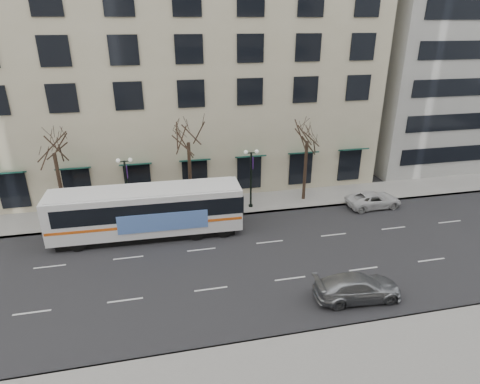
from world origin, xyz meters
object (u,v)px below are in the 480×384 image
object	(u,v)px
tree_far_mid	(188,131)
lamp_post_right	(251,176)
silver_car	(358,287)
white_pickup	(374,200)
tree_far_left	(52,141)
tree_far_right	(308,130)
lamp_post_left	(127,186)
city_bus	(148,211)

from	to	relation	value
tree_far_mid	lamp_post_right	world-z (taller)	tree_far_mid
silver_car	white_pickup	size ratio (longest dim) A/B	1.07
tree_far_left	white_pickup	xyz separation A→B (m)	(25.39, -2.60, -6.04)
tree_far_mid	tree_far_right	distance (m)	10.01
tree_far_right	white_pickup	distance (m)	8.31
white_pickup	tree_far_left	bearing A→B (deg)	82.59
tree_far_mid	lamp_post_left	world-z (taller)	tree_far_mid
silver_car	white_pickup	bearing A→B (deg)	-29.55
tree_far_left	tree_far_mid	size ratio (longest dim) A/B	0.98
city_bus	silver_car	xyz separation A→B (m)	(11.64, -10.10, -1.32)
tree_far_left	tree_far_mid	xyz separation A→B (m)	(10.00, 0.00, 0.21)
tree_far_mid	city_bus	size ratio (longest dim) A/B	0.62
tree_far_right	silver_car	xyz separation A→B (m)	(-1.84, -13.71, -5.69)
tree_far_left	white_pickup	size ratio (longest dim) A/B	1.76
tree_far_right	white_pickup	bearing A→B (deg)	-25.73
lamp_post_right	silver_car	size ratio (longest dim) A/B	1.03
lamp_post_right	tree_far_mid	bearing A→B (deg)	173.17
white_pickup	lamp_post_right	bearing A→B (deg)	77.54
tree_far_left	tree_far_right	world-z (taller)	tree_far_left
tree_far_right	lamp_post_right	xyz separation A→B (m)	(-4.99, -0.60, -3.48)
tree_far_right	silver_car	size ratio (longest dim) A/B	1.59
tree_far_mid	tree_far_left	bearing A→B (deg)	-180.00
lamp_post_right	silver_car	distance (m)	13.66
lamp_post_left	silver_car	world-z (taller)	lamp_post_left
tree_far_left	silver_car	distance (m)	23.52
silver_car	city_bus	bearing A→B (deg)	52.60
lamp_post_right	city_bus	bearing A→B (deg)	-160.49
lamp_post_left	white_pickup	size ratio (longest dim) A/B	1.10
city_bus	white_pickup	bearing A→B (deg)	4.29
tree_far_left	lamp_post_left	world-z (taller)	tree_far_left
tree_far_left	silver_car	bearing A→B (deg)	-37.05
city_bus	tree_far_right	bearing A→B (deg)	16.22
city_bus	white_pickup	distance (m)	18.96
tree_far_left	city_bus	size ratio (longest dim) A/B	0.60
lamp_post_left	white_pickup	xyz separation A→B (m)	(20.39, -2.00, -2.29)
city_bus	tree_far_mid	bearing A→B (deg)	47.23
tree_far_right	lamp_post_left	world-z (taller)	tree_far_right
tree_far_mid	lamp_post_left	distance (m)	6.40
silver_car	lamp_post_left	bearing A→B (deg)	48.62
lamp_post_right	city_bus	size ratio (longest dim) A/B	0.37
tree_far_left	silver_car	xyz separation A→B (m)	(18.16, -13.71, -5.96)
lamp_post_right	city_bus	world-z (taller)	lamp_post_right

